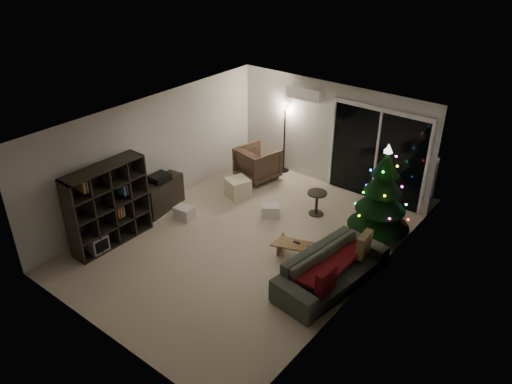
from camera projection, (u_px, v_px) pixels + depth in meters
room at (305, 177)px, 10.25m from camera, size 6.50×7.51×2.60m
bookshelf at (102, 202)px, 9.70m from camera, size 0.78×1.72×1.66m
media_cabinet at (161, 195)px, 10.96m from camera, size 0.59×1.16×0.69m
stereo at (160, 178)px, 10.76m from camera, size 0.35×0.42×0.15m
armchair at (258, 163)px, 12.22m from camera, size 1.04×1.06×0.82m
ottoman at (238, 187)px, 11.53m from camera, size 0.62×0.62×0.43m
cardboard_box_a at (184, 213)px, 10.69m from camera, size 0.42×0.34×0.28m
cardboard_box_b at (271, 211)px, 10.78m from camera, size 0.47×0.45×0.27m
side_table at (317, 203)px, 10.79m from camera, size 0.49×0.49×0.53m
floor_lamp at (284, 139)px, 12.38m from camera, size 0.28×0.28×1.75m
sofa at (332, 269)px, 8.67m from camera, size 1.19×2.36×0.66m
sofa_throw at (328, 260)px, 8.65m from camera, size 0.71×1.63×0.05m
cushion_a at (364, 245)px, 8.85m from camera, size 0.17×0.44×0.43m
cushion_b at (326, 281)px, 7.96m from camera, size 0.16×0.44×0.43m
coffee_table at (303, 253)px, 9.34m from camera, size 1.16×0.72×0.35m
remote_a at (297, 242)px, 9.34m from camera, size 0.14×0.04×0.02m
remote_b at (309, 246)px, 9.24m from camera, size 0.13×0.08×0.02m
christmas_tree at (382, 192)px, 9.72m from camera, size 1.59×1.59×2.01m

